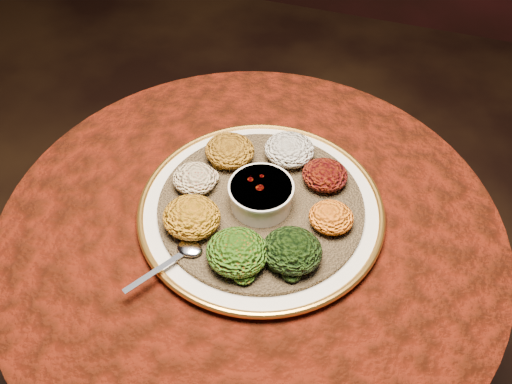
% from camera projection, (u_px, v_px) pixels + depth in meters
% --- Properties ---
extents(table, '(0.96, 0.96, 0.73)m').
position_uv_depth(table, '(251.00, 278.00, 1.21)').
color(table, black).
rests_on(table, ground).
extents(platter, '(0.60, 0.60, 0.02)m').
position_uv_depth(platter, '(261.00, 210.00, 1.09)').
color(platter, silver).
rests_on(platter, table).
extents(injera, '(0.51, 0.51, 0.01)m').
position_uv_depth(injera, '(261.00, 206.00, 1.08)').
color(injera, brown).
rests_on(injera, platter).
extents(stew_bowl, '(0.12, 0.12, 0.05)m').
position_uv_depth(stew_bowl, '(261.00, 194.00, 1.05)').
color(stew_bowl, silver).
rests_on(stew_bowl, injera).
extents(spoon, '(0.10, 0.14, 0.01)m').
position_uv_depth(spoon, '(185.00, 252.00, 0.99)').
color(spoon, silver).
rests_on(spoon, injera).
extents(portion_ayib, '(0.10, 0.10, 0.05)m').
position_uv_depth(portion_ayib, '(289.00, 150.00, 1.14)').
color(portion_ayib, beige).
rests_on(portion_ayib, injera).
extents(portion_kitfo, '(0.09, 0.08, 0.04)m').
position_uv_depth(portion_kitfo, '(325.00, 175.00, 1.09)').
color(portion_kitfo, black).
rests_on(portion_kitfo, injera).
extents(portion_tikil, '(0.08, 0.08, 0.04)m').
position_uv_depth(portion_tikil, '(331.00, 217.00, 1.03)').
color(portion_tikil, '#A4760D').
rests_on(portion_tikil, injera).
extents(portion_gomen, '(0.10, 0.10, 0.05)m').
position_uv_depth(portion_gomen, '(292.00, 250.00, 0.97)').
color(portion_gomen, black).
rests_on(portion_gomen, injera).
extents(portion_mixveg, '(0.11, 0.10, 0.05)m').
position_uv_depth(portion_mixveg, '(237.00, 252.00, 0.97)').
color(portion_mixveg, '#9B3F0A').
rests_on(portion_mixveg, injera).
extents(portion_kik, '(0.11, 0.10, 0.05)m').
position_uv_depth(portion_kik, '(192.00, 217.00, 1.02)').
color(portion_kik, '#BE6F10').
rests_on(portion_kik, injera).
extents(portion_timatim, '(0.09, 0.08, 0.04)m').
position_uv_depth(portion_timatim, '(195.00, 179.00, 1.09)').
color(portion_timatim, maroon).
rests_on(portion_timatim, injera).
extents(portion_shiro, '(0.10, 0.09, 0.05)m').
position_uv_depth(portion_shiro, '(230.00, 151.00, 1.13)').
color(portion_shiro, '#9A6312').
rests_on(portion_shiro, injera).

